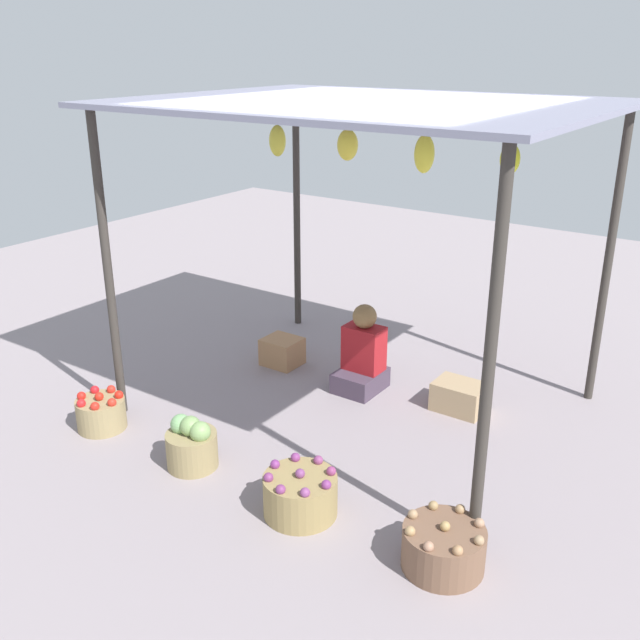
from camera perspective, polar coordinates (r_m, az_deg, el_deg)
ground_plane at (r=6.15m, az=3.17°, el=-6.64°), size 14.00×14.00×0.00m
market_stall_structure at (r=5.49m, az=3.72°, el=15.19°), size 3.41×2.75×2.47m
vendor_person at (r=6.29m, az=3.38°, el=-2.97°), size 0.36×0.44×0.78m
basket_red_tomatoes at (r=5.98m, az=-16.93°, el=-7.02°), size 0.38×0.38×0.31m
basket_cabbages at (r=5.31m, az=-10.12°, el=-9.70°), size 0.37×0.37×0.40m
basket_purple_onions at (r=4.77m, az=-1.57°, el=-13.63°), size 0.48×0.48×0.33m
basket_potatoes at (r=4.43m, az=9.74°, el=-17.31°), size 0.49×0.49×0.31m
wooden_crate_near_vendor at (r=6.83m, az=-3.01°, el=-2.50°), size 0.34×0.30×0.26m
wooden_crate_stacked_rear at (r=6.11m, az=10.98°, el=-5.97°), size 0.41×0.30×0.24m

